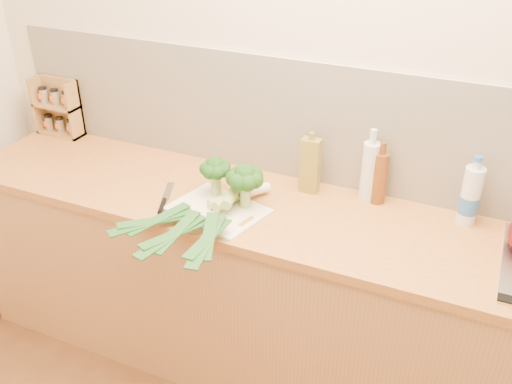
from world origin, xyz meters
TOP-DOWN VIEW (x-y plane):
  - room_shell at (0.00, 1.49)m, footprint 3.50×3.50m
  - counter at (0.00, 1.20)m, footprint 3.20×0.62m
  - chopping_board at (-0.35, 1.08)m, footprint 0.43×0.36m
  - broccoli_left at (-0.41, 1.18)m, footprint 0.13×0.13m
  - broccoli_right at (-0.26, 1.15)m, footprint 0.15×0.15m
  - leek_front at (-0.38, 1.07)m, footprint 0.44×0.60m
  - leek_mid at (-0.33, 1.04)m, footprint 0.21×0.70m
  - leek_back at (-0.29, 1.03)m, footprint 0.18×0.68m
  - chefs_knife at (-0.58, 1.04)m, footprint 0.12×0.26m
  - spice_rack at (-1.45, 1.44)m, footprint 0.25×0.10m
  - oil_tin at (-0.07, 1.39)m, footprint 0.08×0.05m
  - glass_bottle at (0.18, 1.42)m, footprint 0.07×0.07m
  - amber_bottle at (0.22, 1.42)m, footprint 0.06×0.06m
  - water_bottle at (0.58, 1.41)m, footprint 0.08×0.08m

SIDE VIEW (x-z plane):
  - counter at x=0.00m, z-range 0.00..0.90m
  - chopping_board at x=-0.35m, z-range 0.90..0.91m
  - chefs_knife at x=-0.58m, z-range 0.90..0.92m
  - leek_front at x=-0.38m, z-range 0.91..0.96m
  - leek_mid at x=-0.33m, z-range 0.93..0.97m
  - leek_back at x=-0.29m, z-range 0.95..0.99m
  - water_bottle at x=0.58m, z-range 0.88..1.15m
  - amber_bottle at x=0.22m, z-range 0.88..1.15m
  - oil_tin at x=-0.07m, z-range 0.89..1.16m
  - spice_rack at x=-1.45m, z-range 0.88..1.18m
  - broccoli_left at x=-0.41m, z-range 0.94..1.12m
  - glass_bottle at x=0.18m, z-range 0.88..1.20m
  - broccoli_right at x=-0.26m, z-range 0.95..1.14m
  - room_shell at x=0.00m, z-range -0.58..2.92m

